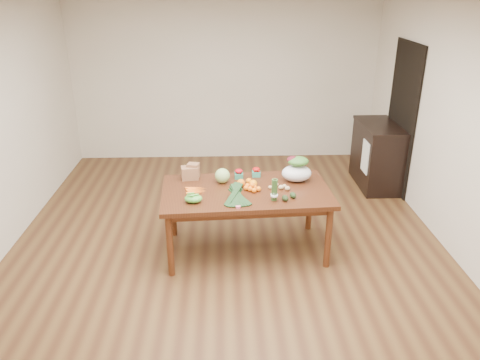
{
  "coord_description": "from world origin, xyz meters",
  "views": [
    {
      "loc": [
        -0.03,
        -4.72,
        2.83
      ],
      "look_at": [
        0.14,
        0.0,
        0.82
      ],
      "focal_mm": 35.0,
      "sensor_mm": 36.0,
      "label": 1
    }
  ],
  "objects_px": {
    "dining_table": "(246,220)",
    "paper_bag": "(190,172)",
    "salad_bag": "(297,170)",
    "kale_bunch": "(237,196)",
    "cabinet": "(377,155)",
    "cabbage": "(222,176)",
    "mandarin_cluster": "(252,186)",
    "asparagus_bundle": "(274,190)"
  },
  "relations": [
    {
      "from": "paper_bag",
      "to": "cabbage",
      "type": "bearing_deg",
      "value": -18.48
    },
    {
      "from": "dining_table",
      "to": "paper_bag",
      "type": "relative_size",
      "value": 7.24
    },
    {
      "from": "kale_bunch",
      "to": "salad_bag",
      "type": "relative_size",
      "value": 1.19
    },
    {
      "from": "cabinet",
      "to": "asparagus_bundle",
      "type": "bearing_deg",
      "value": -130.01
    },
    {
      "from": "cabinet",
      "to": "mandarin_cluster",
      "type": "bearing_deg",
      "value": -137.32
    },
    {
      "from": "paper_bag",
      "to": "mandarin_cluster",
      "type": "xyz_separation_m",
      "value": [
        0.69,
        -0.34,
        -0.04
      ]
    },
    {
      "from": "paper_bag",
      "to": "dining_table",
      "type": "bearing_deg",
      "value": -27.47
    },
    {
      "from": "cabbage",
      "to": "salad_bag",
      "type": "bearing_deg",
      "value": 1.4
    },
    {
      "from": "dining_table",
      "to": "cabinet",
      "type": "relative_size",
      "value": 1.78
    },
    {
      "from": "cabbage",
      "to": "mandarin_cluster",
      "type": "bearing_deg",
      "value": -34.18
    },
    {
      "from": "cabinet",
      "to": "kale_bunch",
      "type": "xyz_separation_m",
      "value": [
        -2.12,
        -2.12,
        0.36
      ]
    },
    {
      "from": "cabbage",
      "to": "mandarin_cluster",
      "type": "xyz_separation_m",
      "value": [
        0.32,
        -0.22,
        -0.04
      ]
    },
    {
      "from": "cabbage",
      "to": "salad_bag",
      "type": "relative_size",
      "value": 0.5
    },
    {
      "from": "salad_bag",
      "to": "kale_bunch",
      "type": "bearing_deg",
      "value": -140.92
    },
    {
      "from": "cabbage",
      "to": "mandarin_cluster",
      "type": "relative_size",
      "value": 0.93
    },
    {
      "from": "paper_bag",
      "to": "asparagus_bundle",
      "type": "height_order",
      "value": "asparagus_bundle"
    },
    {
      "from": "mandarin_cluster",
      "to": "cabbage",
      "type": "bearing_deg",
      "value": 145.82
    },
    {
      "from": "cabinet",
      "to": "asparagus_bundle",
      "type": "distance_m",
      "value": 2.74
    },
    {
      "from": "dining_table",
      "to": "paper_bag",
      "type": "height_order",
      "value": "paper_bag"
    },
    {
      "from": "cabinet",
      "to": "mandarin_cluster",
      "type": "xyz_separation_m",
      "value": [
        -1.95,
        -1.8,
        0.32
      ]
    },
    {
      "from": "asparagus_bundle",
      "to": "dining_table",
      "type": "bearing_deg",
      "value": 129.9
    },
    {
      "from": "kale_bunch",
      "to": "salad_bag",
      "type": "bearing_deg",
      "value": 35.68
    },
    {
      "from": "dining_table",
      "to": "kale_bunch",
      "type": "xyz_separation_m",
      "value": [
        -0.11,
        -0.34,
        0.45
      ]
    },
    {
      "from": "mandarin_cluster",
      "to": "kale_bunch",
      "type": "xyz_separation_m",
      "value": [
        -0.17,
        -0.32,
        0.04
      ]
    },
    {
      "from": "cabinet",
      "to": "cabbage",
      "type": "distance_m",
      "value": 2.79
    },
    {
      "from": "cabbage",
      "to": "paper_bag",
      "type": "bearing_deg",
      "value": 161.52
    },
    {
      "from": "dining_table",
      "to": "cabinet",
      "type": "distance_m",
      "value": 2.7
    },
    {
      "from": "kale_bunch",
      "to": "cabinet",
      "type": "bearing_deg",
      "value": 41.55
    },
    {
      "from": "salad_bag",
      "to": "mandarin_cluster",
      "type": "bearing_deg",
      "value": -155.23
    },
    {
      "from": "cabinet",
      "to": "asparagus_bundle",
      "type": "relative_size",
      "value": 4.08
    },
    {
      "from": "paper_bag",
      "to": "kale_bunch",
      "type": "height_order",
      "value": "paper_bag"
    },
    {
      "from": "dining_table",
      "to": "cabinet",
      "type": "bearing_deg",
      "value": 38.12
    },
    {
      "from": "cabinet",
      "to": "cabbage",
      "type": "relative_size",
      "value": 6.1
    },
    {
      "from": "dining_table",
      "to": "kale_bunch",
      "type": "distance_m",
      "value": 0.58
    },
    {
      "from": "mandarin_cluster",
      "to": "asparagus_bundle",
      "type": "relative_size",
      "value": 0.72
    },
    {
      "from": "dining_table",
      "to": "mandarin_cluster",
      "type": "xyz_separation_m",
      "value": [
        0.06,
        -0.02,
        0.42
      ]
    },
    {
      "from": "paper_bag",
      "to": "cabbage",
      "type": "distance_m",
      "value": 0.39
    },
    {
      "from": "kale_bunch",
      "to": "dining_table",
      "type": "bearing_deg",
      "value": 68.83
    },
    {
      "from": "dining_table",
      "to": "mandarin_cluster",
      "type": "height_order",
      "value": "mandarin_cluster"
    },
    {
      "from": "paper_bag",
      "to": "mandarin_cluster",
      "type": "height_order",
      "value": "paper_bag"
    },
    {
      "from": "asparagus_bundle",
      "to": "mandarin_cluster",
      "type": "bearing_deg",
      "value": 123.91
    },
    {
      "from": "cabinet",
      "to": "salad_bag",
      "type": "bearing_deg",
      "value": -132.61
    }
  ]
}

